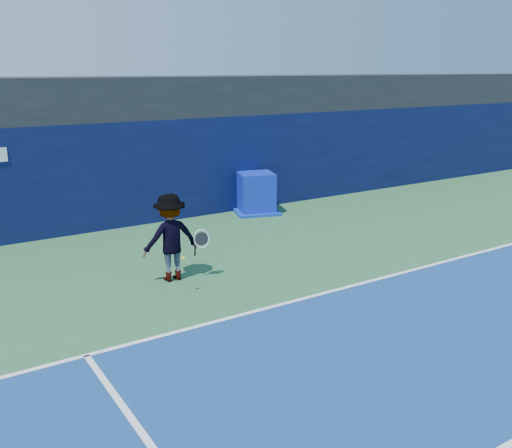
% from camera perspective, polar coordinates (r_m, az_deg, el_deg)
% --- Properties ---
extents(ground, '(80.00, 80.00, 0.00)m').
position_cam_1_polar(ground, '(9.97, 18.64, -11.97)').
color(ground, '#2A5E36').
rests_on(ground, ground).
extents(baseline, '(24.00, 0.10, 0.01)m').
position_cam_1_polar(baseline, '(11.86, 7.35, -6.74)').
color(baseline, white).
rests_on(baseline, ground).
extents(stadium_band, '(36.00, 3.00, 1.20)m').
position_cam_1_polar(stadium_band, '(18.35, -9.82, 12.49)').
color(stadium_band, black).
rests_on(stadium_band, back_wall_assembly).
extents(back_wall_assembly, '(36.00, 1.03, 3.00)m').
position_cam_1_polar(back_wall_assembly, '(17.65, -8.25, 5.58)').
color(back_wall_assembly, '#0A0F38').
rests_on(back_wall_assembly, ground).
extents(equipment_cart, '(1.67, 1.67, 1.28)m').
position_cam_1_polar(equipment_cart, '(18.02, -0.01, 2.97)').
color(equipment_cart, '#0B1FA7').
rests_on(equipment_cart, ground).
extents(tennis_player, '(1.39, 0.78, 1.89)m').
position_cam_1_polar(tennis_player, '(12.30, -8.55, -1.34)').
color(tennis_player, silver).
rests_on(tennis_player, ground).
extents(tennis_ball, '(0.07, 0.07, 0.07)m').
position_cam_1_polar(tennis_ball, '(11.48, -7.28, -3.41)').
color(tennis_ball, '#C1D717').
rests_on(tennis_ball, ground).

